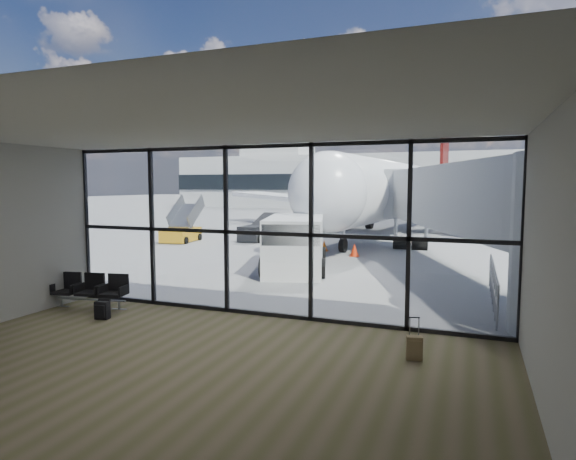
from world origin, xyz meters
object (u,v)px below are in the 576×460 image
Objects in this scene: belt_loader at (257,232)px; mobile_stairs at (182,233)px; backpack at (102,310)px; suitcase at (414,348)px; airliner at (409,190)px; service_van at (295,243)px; seating_row at (92,289)px.

mobile_stairs reaches higher than belt_loader.
backpack is 0.15× the size of mobile_stairs.
suitcase is 22.16m from mobile_stairs.
airliner reaches higher than service_van.
suitcase is 0.02× the size of airliner.
airliner is at bearing 41.75° from mobile_stairs.
backpack is 29.71m from airliner.
backpack is at bearing 167.33° from suitcase.
suitcase is at bearing -55.04° from belt_loader.
service_van is 12.32m from mobile_stairs.
airliner is at bearing 85.37° from suitcase.
seating_row is 4.20× the size of backpack.
airliner is at bearing 58.18° from belt_loader.
suitcase is at bearing -77.19° from airliner.
suitcase is at bearing -11.20° from backpack.
mobile_stairs is (-7.86, 15.52, 0.30)m from backpack.
airliner is 7.19× the size of service_van.
mobile_stairs is (-10.06, 7.09, -0.57)m from service_van.
airliner is 14.27m from belt_loader.
backpack is 0.61× the size of suitcase.
service_van is at bearing -42.40° from mobile_stairs.
belt_loader is at bearing 106.32° from service_van.
mobile_stairs is at bearing -151.52° from belt_loader.
belt_loader is at bearing 91.45° from backpack.
seating_row is 16.90m from belt_loader.
seating_row is 9.07m from suitcase.
airliner is 21.03m from service_van.
seating_row is 0.63× the size of mobile_stairs.
mobile_stairs reaches higher than suitcase.
airliner is at bearing 68.86° from seating_row.
mobile_stairs reaches higher than seating_row.
backpack is at bearing -48.29° from seating_row.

